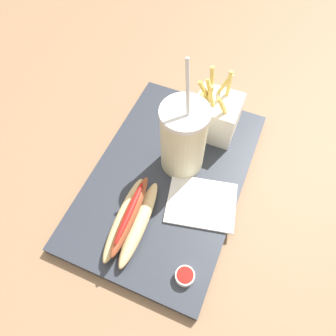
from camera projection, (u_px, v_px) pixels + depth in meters
name	position (u px, v px, depth m)	size (l,w,h in m)	color
ground_plane	(168.00, 182.00, 0.71)	(2.40, 2.40, 0.02)	#8C6B4C
food_tray	(168.00, 178.00, 0.69)	(0.48, 0.31, 0.02)	#2D333D
soda_cup	(183.00, 139.00, 0.63)	(0.09, 0.09, 0.26)	beige
fries_basket	(216.00, 115.00, 0.71)	(0.09, 0.10, 0.16)	white
hot_dog_1	(131.00, 219.00, 0.60)	(0.19, 0.07, 0.06)	#E5C689
ketchup_cup_1	(185.00, 276.00, 0.56)	(0.04, 0.04, 0.02)	white
napkin_stack	(201.00, 203.00, 0.65)	(0.11, 0.14, 0.01)	white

